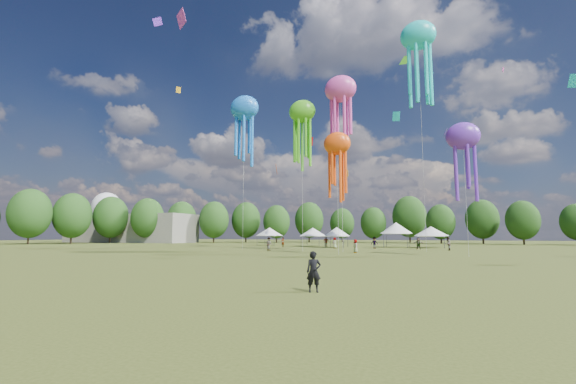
% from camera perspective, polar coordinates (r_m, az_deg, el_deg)
% --- Properties ---
extents(ground, '(300.00, 300.00, 0.00)m').
position_cam_1_polar(ground, '(20.86, -16.98, -12.27)').
color(ground, '#384416').
rests_on(ground, ground).
extents(observer_main, '(0.69, 0.60, 1.60)m').
position_cam_1_polar(observer_main, '(15.45, 3.85, -11.73)').
color(observer_main, black).
rests_on(observer_main, ground).
extents(spectator_near, '(1.15, 1.10, 1.88)m').
position_cam_1_polar(spectator_near, '(53.47, -2.87, -7.76)').
color(spectator_near, gray).
rests_on(spectator_near, ground).
extents(spectators_far, '(28.39, 21.03, 1.91)m').
position_cam_1_polar(spectators_far, '(62.71, 12.68, -7.43)').
color(spectators_far, gray).
rests_on(spectators_far, ground).
extents(festival_tents, '(38.20, 12.51, 4.46)m').
position_cam_1_polar(festival_tents, '(73.39, 9.14, -5.72)').
color(festival_tents, '#47474C').
rests_on(festival_tents, ground).
extents(show_kites, '(36.66, 15.75, 32.06)m').
position_cam_1_polar(show_kites, '(56.04, 6.38, 12.54)').
color(show_kites, '#52CA21').
rests_on(show_kites, ground).
extents(small_kites, '(69.07, 59.38, 46.49)m').
position_cam_1_polar(small_kites, '(66.12, 7.84, 20.58)').
color(small_kites, '#52CA21').
rests_on(small_kites, ground).
extents(treeline, '(201.57, 95.24, 13.43)m').
position_cam_1_polar(treeline, '(80.68, 9.53, -3.23)').
color(treeline, '#38281C').
rests_on(treeline, ground).
extents(hangar, '(40.00, 12.00, 8.00)m').
position_cam_1_polar(hangar, '(122.45, -22.45, -5.07)').
color(hangar, gray).
rests_on(hangar, ground).
extents(radome, '(9.00, 9.00, 16.00)m').
position_cam_1_polar(radome, '(138.27, -25.41, -2.54)').
color(radome, white).
rests_on(radome, ground).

